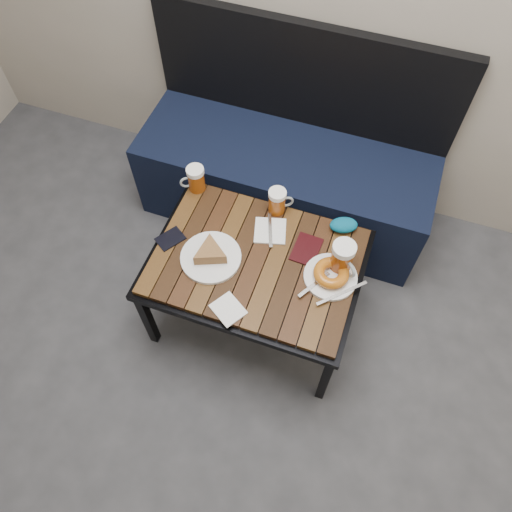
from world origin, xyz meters
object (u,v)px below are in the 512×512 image
(plate_pie, at_px, (211,255))
(plate_bagel, at_px, (331,275))
(beer_mug_left, at_px, (196,179))
(knit_pouch, at_px, (344,225))
(bench, at_px, (286,174))
(cafe_table, at_px, (256,265))
(passport_navy, at_px, (170,239))
(passport_burgundy, at_px, (306,249))
(beer_mug_right, at_px, (342,257))
(beer_mug_centre, at_px, (278,201))

(plate_pie, xyz_separation_m, plate_bagel, (0.47, 0.07, -0.00))
(beer_mug_left, distance_m, knit_pouch, 0.65)
(bench, relative_size, beer_mug_left, 11.60)
(cafe_table, height_order, passport_navy, passport_navy)
(passport_burgundy, bearing_deg, beer_mug_right, -10.60)
(beer_mug_centre, xyz_separation_m, knit_pouch, (0.28, -0.00, -0.03))
(bench, xyz_separation_m, plate_bagel, (0.36, -0.62, 0.22))
(plate_pie, relative_size, plate_bagel, 0.99)
(cafe_table, relative_size, passport_burgundy, 5.95)
(beer_mug_right, relative_size, knit_pouch, 1.27)
(beer_mug_left, relative_size, plate_pie, 0.50)
(knit_pouch, bearing_deg, beer_mug_centre, 179.76)
(cafe_table, relative_size, knit_pouch, 7.34)
(plate_pie, height_order, passport_navy, plate_pie)
(passport_navy, bearing_deg, beer_mug_left, 123.50)
(beer_mug_left, bearing_deg, passport_burgundy, 132.10)
(bench, distance_m, knit_pouch, 0.56)
(bench, height_order, knit_pouch, bench)
(beer_mug_left, xyz_separation_m, plate_pie, (0.19, -0.31, -0.03))
(beer_mug_left, bearing_deg, plate_bagel, 127.41)
(plate_pie, distance_m, knit_pouch, 0.55)
(passport_navy, bearing_deg, plate_bagel, 36.62)
(beer_mug_left, bearing_deg, knit_pouch, 147.59)
(bench, relative_size, cafe_table, 1.67)
(beer_mug_right, xyz_separation_m, plate_bagel, (-0.02, -0.06, -0.05))
(beer_mug_left, xyz_separation_m, beer_mug_centre, (0.36, 0.00, -0.00))
(beer_mug_right, bearing_deg, beer_mug_centre, -168.49)
(plate_pie, bearing_deg, beer_mug_right, 14.86)
(beer_mug_centre, height_order, plate_pie, beer_mug_centre)
(beer_mug_left, relative_size, beer_mug_centre, 1.02)
(beer_mug_left, relative_size, knit_pouch, 1.06)
(bench, relative_size, passport_navy, 13.01)
(beer_mug_right, relative_size, plate_pie, 0.60)
(bench, bearing_deg, beer_mug_centre, -79.63)
(beer_mug_centre, bearing_deg, bench, 71.58)
(plate_pie, bearing_deg, knit_pouch, 34.51)
(plate_pie, relative_size, passport_navy, 2.24)
(bench, bearing_deg, knit_pouch, -46.80)
(plate_pie, height_order, plate_bagel, plate_pie)
(plate_bagel, bearing_deg, knit_pouch, 92.58)
(cafe_table, bearing_deg, beer_mug_right, 13.46)
(knit_pouch, bearing_deg, plate_pie, -145.49)
(beer_mug_left, distance_m, plate_bagel, 0.70)
(beer_mug_right, bearing_deg, passport_burgundy, -151.70)
(plate_pie, bearing_deg, passport_navy, 170.87)
(passport_burgundy, bearing_deg, beer_mug_left, 167.32)
(plate_bagel, height_order, passport_burgundy, plate_bagel)
(plate_bagel, height_order, passport_navy, plate_bagel)
(cafe_table, distance_m, beer_mug_left, 0.46)
(cafe_table, distance_m, beer_mug_centre, 0.28)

